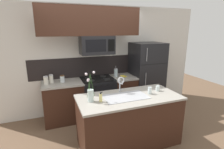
{
  "coord_description": "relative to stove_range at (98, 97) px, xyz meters",
  "views": [
    {
      "loc": [
        -1.07,
        -2.91,
        2.05
      ],
      "look_at": [
        0.13,
        0.27,
        1.16
      ],
      "focal_mm": 28.0,
      "sensor_mm": 36.0,
      "label": 1
    }
  ],
  "objects": [
    {
      "name": "banana_bunch",
      "position": [
        0.65,
        -0.06,
        0.47
      ],
      "size": [
        0.19,
        0.12,
        0.08
      ],
      "color": "yellow",
      "rests_on": "back_counter_right"
    },
    {
      "name": "sink_faucet",
      "position": [
        0.15,
        -1.03,
        0.65
      ],
      "size": [
        0.14,
        0.14,
        0.31
      ],
      "color": "#B7BABF",
      "rests_on": "island_counter"
    },
    {
      "name": "back_counter_left",
      "position": [
        -0.8,
        0.0,
        -0.01
      ],
      "size": [
        0.88,
        0.65,
        0.91
      ],
      "color": "#381E14",
      "rests_on": "ground"
    },
    {
      "name": "island_counter",
      "position": [
        0.22,
        -1.25,
        -0.01
      ],
      "size": [
        1.8,
        0.85,
        0.91
      ],
      "color": "#381E14",
      "rests_on": "ground"
    },
    {
      "name": "splash_band",
      "position": [
        -0.0,
        0.32,
        0.69
      ],
      "size": [
        3.02,
        0.01,
        0.48
      ],
      "primitive_type": "cube",
      "color": "black",
      "rests_on": "rear_partition"
    },
    {
      "name": "spare_glass",
      "position": [
        0.84,
        -1.19,
        0.5
      ],
      "size": [
        0.07,
        0.07,
        0.1
      ],
      "color": "silver",
      "rests_on": "island_counter"
    },
    {
      "name": "refrigerator",
      "position": [
        1.33,
        0.02,
        0.4
      ],
      "size": [
        0.78,
        0.74,
        1.72
      ],
      "color": "black",
      "rests_on": "ground"
    },
    {
      "name": "ground_plane",
      "position": [
        -0.0,
        -0.9,
        -0.46
      ],
      "size": [
        10.0,
        10.0,
        0.0
      ],
      "primitive_type": "plane",
      "color": "brown"
    },
    {
      "name": "french_press",
      "position": [
        0.49,
        0.06,
        0.55
      ],
      "size": [
        0.09,
        0.09,
        0.27
      ],
      "color": "silver",
      "rests_on": "back_counter_right"
    },
    {
      "name": "storage_jar_short",
      "position": [
        -0.79,
        0.04,
        0.53
      ],
      "size": [
        0.1,
        0.1,
        0.16
      ],
      "color": "silver",
      "rests_on": "back_counter_left"
    },
    {
      "name": "stove_range",
      "position": [
        0.0,
        0.0,
        0.0
      ],
      "size": [
        0.76,
        0.64,
        0.93
      ],
      "color": "black",
      "rests_on": "ground"
    },
    {
      "name": "upper_cabinet_band",
      "position": [
        -0.15,
        -0.05,
        1.75
      ],
      "size": [
        2.17,
        0.34,
        0.6
      ],
      "primitive_type": "cube",
      "color": "#381E14"
    },
    {
      "name": "back_counter_right",
      "position": [
        0.66,
        0.0,
        -0.01
      ],
      "size": [
        0.59,
        0.65,
        0.91
      ],
      "color": "#381E14",
      "rests_on": "ground"
    },
    {
      "name": "dish_soap_bottle",
      "position": [
        -0.31,
        -1.3,
        0.52
      ],
      "size": [
        0.06,
        0.05,
        0.16
      ],
      "color": "#DBCC75",
      "rests_on": "island_counter"
    },
    {
      "name": "storage_jar_tall",
      "position": [
        -1.13,
        -0.04,
        0.54
      ],
      "size": [
        0.1,
        0.1,
        0.19
      ],
      "color": "silver",
      "rests_on": "back_counter_left"
    },
    {
      "name": "drinking_glass",
      "position": [
        0.62,
        -1.27,
        0.51
      ],
      "size": [
        0.07,
        0.07,
        0.13
      ],
      "color": "silver",
      "rests_on": "island_counter"
    },
    {
      "name": "storage_jar_medium",
      "position": [
        -1.02,
        0.04,
        0.54
      ],
      "size": [
        0.09,
        0.09,
        0.19
      ],
      "color": "silver",
      "rests_on": "back_counter_left"
    },
    {
      "name": "microwave",
      "position": [
        0.0,
        -0.02,
        1.24
      ],
      "size": [
        0.74,
        0.4,
        0.41
      ],
      "color": "black"
    },
    {
      "name": "flower_vase",
      "position": [
        -0.46,
        -1.23,
        0.57
      ],
      "size": [
        0.17,
        0.13,
        0.49
      ],
      "color": "silver",
      "rests_on": "island_counter"
    },
    {
      "name": "rear_partition",
      "position": [
        0.3,
        0.38,
        0.84
      ],
      "size": [
        5.2,
        0.1,
        2.6
      ],
      "primitive_type": "cube",
      "color": "silver",
      "rests_on": "ground"
    },
    {
      "name": "kitchen_sink",
      "position": [
        0.15,
        -1.25,
        0.38
      ],
      "size": [
        0.76,
        0.44,
        0.16
      ],
      "color": "#ADAFB5",
      "rests_on": "island_counter"
    }
  ]
}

